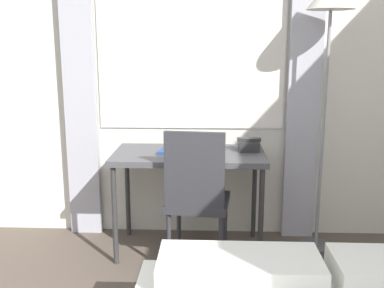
{
  "coord_description": "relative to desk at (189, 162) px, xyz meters",
  "views": [
    {
      "loc": [
        0.22,
        -0.26,
        1.48
      ],
      "look_at": [
        0.11,
        2.41,
        0.88
      ],
      "focal_mm": 42.0,
      "sensor_mm": 36.0,
      "label": 1
    }
  ],
  "objects": [
    {
      "name": "book",
      "position": [
        -0.06,
        -0.04,
        0.08
      ],
      "size": [
        0.31,
        0.2,
        0.02
      ],
      "rotation": [
        0.0,
        0.0,
        -0.15
      ],
      "color": "navy",
      "rests_on": "desk"
    },
    {
      "name": "wall_back_with_window",
      "position": [
        -0.06,
        0.36,
        0.69
      ],
      "size": [
        5.34,
        0.13,
        2.7
      ],
      "color": "silver",
      "rests_on": "ground_plane"
    },
    {
      "name": "telephone",
      "position": [
        0.43,
        0.08,
        0.11
      ],
      "size": [
        0.17,
        0.15,
        0.09
      ],
      "color": "#2D2D2D",
      "rests_on": "desk"
    },
    {
      "name": "desk",
      "position": [
        0.0,
        0.0,
        0.0
      ],
      "size": [
        1.06,
        0.56,
        0.73
      ],
      "color": "#4C4C51",
      "rests_on": "ground_plane"
    },
    {
      "name": "standing_lamp",
      "position": [
        0.94,
        0.05,
        0.97
      ],
      "size": [
        0.32,
        0.32,
        1.91
      ],
      "color": "#4C4C51",
      "rests_on": "ground_plane"
    },
    {
      "name": "desk_chair",
      "position": [
        0.06,
        -0.27,
        -0.14
      ],
      "size": [
        0.44,
        0.44,
        0.96
      ],
      "rotation": [
        0.0,
        0.0,
        -0.11
      ],
      "color": "#333338",
      "rests_on": "ground_plane"
    }
  ]
}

